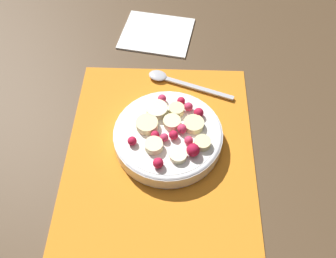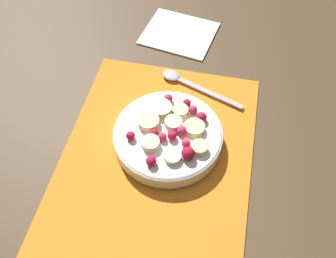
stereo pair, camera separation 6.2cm
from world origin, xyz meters
name	(u,v)px [view 2 (the right image)]	position (x,y,z in m)	size (l,w,h in m)	color
ground_plane	(157,158)	(0.00, 0.00, 0.00)	(3.00, 3.00, 0.00)	#4C3823
placemat	(157,157)	(0.00, 0.00, 0.00)	(0.43, 0.32, 0.01)	orange
fruit_bowl	(168,135)	(0.03, -0.01, 0.03)	(0.19, 0.19, 0.05)	white
spoon	(185,82)	(0.18, -0.02, 0.01)	(0.08, 0.17, 0.01)	#B2B2B7
napkin	(179,33)	(0.32, 0.02, 0.00)	(0.15, 0.17, 0.01)	white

